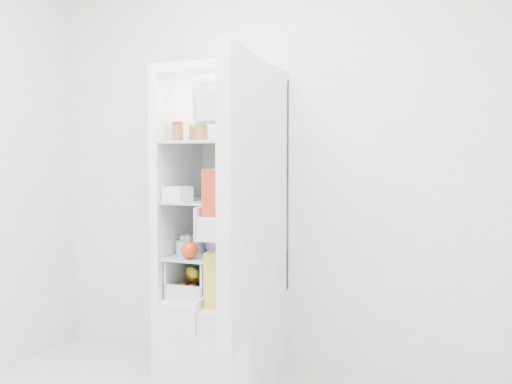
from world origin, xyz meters
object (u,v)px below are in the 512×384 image
at_px(refrigerator, 226,266).
at_px(mushroom_bowl, 190,247).
at_px(red_cabbage, 219,243).
at_px(fridge_door, 236,203).

distance_m(refrigerator, mushroom_bowl, 0.24).
bearing_deg(red_cabbage, fridge_door, -56.46).
xyz_separation_m(refrigerator, fridge_door, (0.35, -0.63, 0.43)).
bearing_deg(refrigerator, fridge_door, -61.26).
bearing_deg(red_cabbage, refrigerator, 99.79).
bearing_deg(mushroom_bowl, red_cabbage, -5.15).
bearing_deg(fridge_door, mushroom_bowl, 36.50).
bearing_deg(fridge_door, red_cabbage, 24.54).
xyz_separation_m(red_cabbage, mushroom_bowl, (-0.19, 0.02, -0.04)).
xyz_separation_m(mushroom_bowl, fridge_door, (0.51, -0.50, 0.31)).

